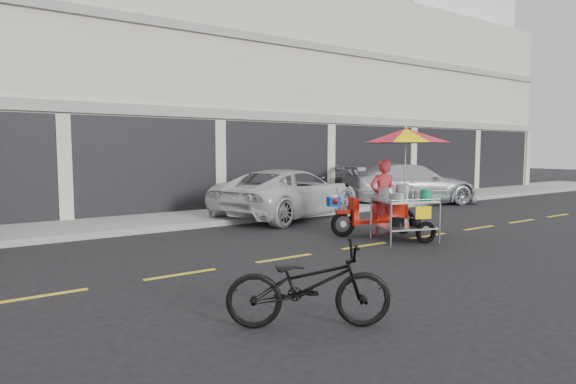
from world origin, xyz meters
TOP-DOWN VIEW (x-y plane):
  - ground at (0.00, 0.00)m, footprint 90.00×90.00m
  - sidewalk at (0.00, 5.50)m, footprint 45.00×3.00m
  - shophouse_block at (2.82, 10.59)m, footprint 36.00×8.11m
  - centerline at (0.00, 0.00)m, footprint 42.00×0.10m
  - white_pickup at (1.24, 4.44)m, footprint 5.57×3.87m
  - silver_pickup at (6.76, 4.70)m, footprint 5.47×3.46m
  - near_bicycle at (-3.71, -2.97)m, footprint 1.90×1.52m
  - food_vendor_rig at (1.19, 0.25)m, footprint 2.46×2.51m

SIDE VIEW (x-z plane):
  - ground at x=0.00m, z-range 0.00..0.00m
  - centerline at x=0.00m, z-range 0.00..0.01m
  - sidewalk at x=0.00m, z-range 0.00..0.15m
  - near_bicycle at x=-3.71m, z-range 0.00..0.97m
  - white_pickup at x=1.24m, z-range 0.00..1.41m
  - silver_pickup at x=6.76m, z-range 0.00..1.48m
  - food_vendor_rig at x=1.19m, z-range 0.32..2.82m
  - shophouse_block at x=2.82m, z-range -0.96..9.44m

